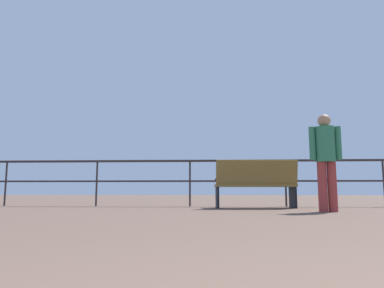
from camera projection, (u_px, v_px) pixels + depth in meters
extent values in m
cube|color=#2F2628|center=(237.00, 161.00, 8.19)|extent=(24.21, 0.05, 0.05)
cube|color=#2F2628|center=(237.00, 181.00, 8.13)|extent=(24.21, 0.04, 0.04)
cylinder|color=#2F2628|center=(6.00, 184.00, 8.39)|extent=(0.04, 0.04, 1.05)
cylinder|color=#2F2628|center=(97.00, 183.00, 8.28)|extent=(0.04, 0.04, 1.05)
cylinder|color=#2F2628|center=(190.00, 183.00, 8.17)|extent=(0.04, 0.04, 1.05)
cylinder|color=#2F2628|center=(286.00, 183.00, 8.07)|extent=(0.04, 0.04, 1.05)
cylinder|color=#2F2628|center=(384.00, 183.00, 7.96)|extent=(0.04, 0.04, 1.05)
cube|color=brown|center=(255.00, 186.00, 7.33)|extent=(1.68, 0.60, 0.05)
cube|color=brown|center=(257.00, 173.00, 7.15)|extent=(1.66, 0.25, 0.52)
cube|color=black|center=(293.00, 197.00, 7.32)|extent=(0.07, 0.44, 0.46)
cube|color=black|center=(289.00, 179.00, 7.56)|extent=(0.06, 0.34, 0.04)
cube|color=black|center=(217.00, 197.00, 7.29)|extent=(0.07, 0.44, 0.46)
cube|color=black|center=(216.00, 179.00, 7.53)|extent=(0.06, 0.34, 0.04)
cylinder|color=maroon|center=(332.00, 187.00, 5.97)|extent=(0.15, 0.15, 0.85)
cylinder|color=maroon|center=(322.00, 187.00, 5.99)|extent=(0.15, 0.15, 0.85)
cylinder|color=#2E7450|center=(325.00, 144.00, 6.08)|extent=(0.32, 0.32, 0.61)
cylinder|color=#2E7450|center=(338.00, 143.00, 6.06)|extent=(0.11, 0.11, 0.58)
cylinder|color=#2E7450|center=(312.00, 143.00, 6.10)|extent=(0.11, 0.11, 0.58)
sphere|color=#A67D5B|center=(324.00, 121.00, 6.13)|extent=(0.22, 0.22, 0.22)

